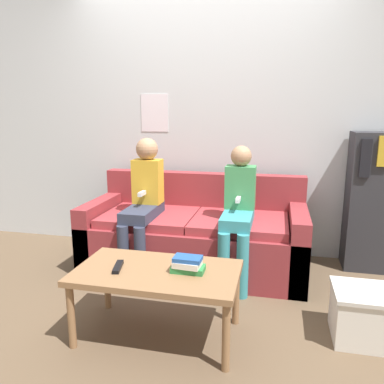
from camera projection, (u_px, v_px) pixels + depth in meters
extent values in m
plane|color=brown|center=(180.00, 293.00, 2.84)|extent=(10.00, 10.00, 0.00)
cube|color=silver|center=(207.00, 117.00, 3.56)|extent=(8.00, 0.06, 2.60)
cube|color=silver|center=(155.00, 113.00, 3.63)|extent=(0.27, 0.00, 0.36)
cube|color=maroon|center=(195.00, 245.00, 3.27)|extent=(1.87, 0.83, 0.42)
cube|color=maroon|center=(203.00, 193.00, 3.51)|extent=(1.87, 0.14, 0.38)
cube|color=maroon|center=(103.00, 230.00, 3.44)|extent=(0.14, 0.83, 0.58)
cube|color=maroon|center=(297.00, 244.00, 3.06)|extent=(0.14, 0.83, 0.58)
cube|color=#A1343A|center=(150.00, 217.00, 3.27)|extent=(0.77, 0.67, 0.07)
cube|color=#A1343A|center=(240.00, 223.00, 3.10)|extent=(0.77, 0.67, 0.07)
cube|color=#8E6642|center=(157.00, 273.00, 2.24)|extent=(0.98, 0.55, 0.04)
cylinder|color=#8E6642|center=(71.00, 317.00, 2.16)|extent=(0.04, 0.04, 0.39)
cylinder|color=#8E6642|center=(226.00, 337.00, 1.96)|extent=(0.04, 0.04, 0.39)
cylinder|color=#8E6642|center=(107.00, 281.00, 2.60)|extent=(0.04, 0.04, 0.39)
cylinder|color=#8E6642|center=(236.00, 295.00, 2.41)|extent=(0.04, 0.04, 0.39)
cylinder|color=#33384C|center=(123.00, 255.00, 2.94)|extent=(0.09, 0.09, 0.49)
cylinder|color=#33384C|center=(140.00, 257.00, 2.91)|extent=(0.09, 0.09, 0.49)
cube|color=#33384C|center=(143.00, 212.00, 3.12)|extent=(0.23, 0.51, 0.09)
cube|color=gold|center=(148.00, 181.00, 3.21)|extent=(0.24, 0.16, 0.38)
sphere|color=tan|center=(147.00, 149.00, 3.15)|extent=(0.19, 0.19, 0.19)
cube|color=white|center=(142.00, 194.00, 3.08)|extent=(0.03, 0.12, 0.03)
cylinder|color=teal|center=(223.00, 264.00, 2.77)|extent=(0.09, 0.09, 0.49)
cylinder|color=teal|center=(242.00, 266.00, 2.74)|extent=(0.09, 0.09, 0.49)
cube|color=teal|center=(238.00, 218.00, 2.95)|extent=(0.23, 0.51, 0.09)
cube|color=#429356|center=(240.00, 187.00, 3.04)|extent=(0.24, 0.16, 0.35)
sphere|color=tan|center=(241.00, 156.00, 2.99)|extent=(0.17, 0.17, 0.17)
cube|color=white|center=(238.00, 200.00, 2.91)|extent=(0.03, 0.12, 0.03)
cube|color=black|center=(118.00, 267.00, 2.25)|extent=(0.08, 0.17, 0.02)
cube|color=#2D8442|center=(188.00, 269.00, 2.21)|extent=(0.19, 0.12, 0.03)
cube|color=silver|center=(187.00, 264.00, 2.19)|extent=(0.16, 0.13, 0.04)
cube|color=#23519E|center=(188.00, 259.00, 2.19)|extent=(0.17, 0.11, 0.03)
cube|color=#2D2D33|center=(373.00, 202.00, 3.19)|extent=(0.43, 0.29, 1.19)
cube|color=black|center=(366.00, 158.00, 2.99)|extent=(0.08, 0.02, 0.31)
cube|color=gold|center=(384.00, 151.00, 2.95)|extent=(0.09, 0.02, 0.24)
cube|color=silver|center=(371.00, 318.00, 2.24)|extent=(0.43, 0.33, 0.29)
cube|color=beige|center=(373.00, 293.00, 2.21)|extent=(0.45, 0.35, 0.02)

